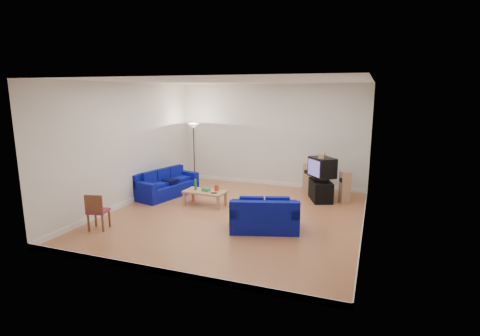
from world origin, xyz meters
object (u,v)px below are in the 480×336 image
(sofa_loveseat, at_px, (264,218))
(tv_stand, at_px, (321,190))
(television, at_px, (322,167))
(coffee_table, at_px, (205,193))
(sofa_three_seat, at_px, (166,186))

(sofa_loveseat, bearing_deg, tv_stand, 56.17)
(tv_stand, bearing_deg, sofa_loveseat, -37.86)
(television, bearing_deg, coffee_table, -101.45)
(sofa_loveseat, height_order, coffee_table, sofa_loveseat)
(television, bearing_deg, sofa_three_seat, -116.49)
(coffee_table, distance_m, television, 3.26)
(coffee_table, height_order, television, television)
(sofa_three_seat, distance_m, coffee_table, 1.57)
(coffee_table, xyz_separation_m, tv_stand, (2.80, 1.55, -0.07))
(sofa_loveseat, distance_m, television, 2.93)
(tv_stand, height_order, television, television)
(coffee_table, bearing_deg, sofa_three_seat, 161.69)
(sofa_three_seat, bearing_deg, coffee_table, 85.66)
(sofa_loveseat, xyz_separation_m, tv_stand, (0.82, 2.74, -0.00))
(sofa_three_seat, bearing_deg, sofa_loveseat, 78.11)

